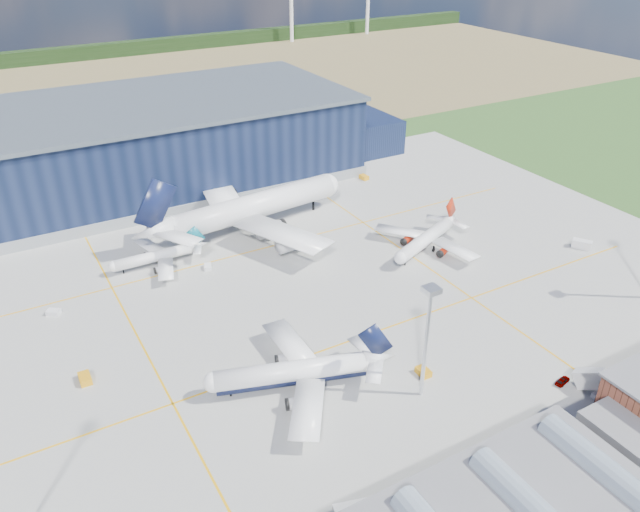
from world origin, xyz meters
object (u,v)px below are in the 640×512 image
(airliner_red, at_px, (426,233))
(gse_tug_a, at_px, (85,379))
(airliner_navy, at_px, (291,363))
(car_a, at_px, (563,381))
(gse_tug_c, at_px, (364,177))
(gse_cart_b, at_px, (54,312))
(light_mast_center, at_px, (428,325))
(gse_van_a, at_px, (352,512))
(airliner_regional, at_px, (154,251))
(gse_tug_b, at_px, (423,372))
(hangar, at_px, (165,144))
(gse_cart_a, at_px, (208,267))
(gse_van_b, at_px, (582,244))
(airstair, at_px, (590,383))
(car_b, at_px, (631,387))
(airliner_widebody, at_px, (254,194))

(airliner_red, relative_size, gse_tug_a, 9.02)
(airliner_navy, xyz_separation_m, car_a, (44.34, -23.94, -5.23))
(gse_tug_c, bearing_deg, gse_cart_b, -166.91)
(airliner_navy, bearing_deg, light_mast_center, 163.43)
(gse_van_a, relative_size, gse_cart_b, 1.89)
(airliner_regional, bearing_deg, gse_tug_b, 116.40)
(gse_cart_b, xyz_separation_m, car_a, (78.43, -70.70, 0.01))
(hangar, height_order, airliner_navy, hangar)
(gse_cart_a, bearing_deg, gse_tug_c, 43.52)
(car_a, bearing_deg, gse_tug_a, 47.25)
(airliner_red, bearing_deg, gse_tug_b, 29.06)
(airliner_regional, height_order, gse_van_b, airliner_regional)
(light_mast_center, height_order, car_a, light_mast_center)
(airstair, relative_size, car_b, 1.43)
(gse_cart_a, relative_size, airstair, 0.48)
(gse_cart_b, bearing_deg, airliner_widebody, -38.41)
(light_mast_center, xyz_separation_m, car_b, (34.34, -18.00, -14.80))
(airliner_regional, bearing_deg, gse_cart_b, 21.78)
(airliner_regional, xyz_separation_m, gse_cart_b, (-25.52, -9.92, -3.48))
(gse_tug_b, xyz_separation_m, airstair, (23.50, -18.60, 1.10))
(light_mast_center, bearing_deg, car_b, -27.66)
(hangar, distance_m, gse_tug_a, 102.01)
(gse_cart_b, bearing_deg, airliner_red, -65.91)
(gse_van_a, distance_m, car_a, 50.14)
(airliner_red, relative_size, gse_tug_c, 9.79)
(light_mast_center, relative_size, gse_tug_a, 6.74)
(airliner_regional, bearing_deg, airliner_widebody, -166.73)
(hangar, relative_size, airliner_widebody, 2.30)
(gse_tug_b, bearing_deg, car_a, -34.01)
(gse_tug_a, bearing_deg, gse_tug_c, 30.79)
(light_mast_center, relative_size, airliner_red, 0.75)
(airliner_red, bearing_deg, car_a, 57.01)
(gse_tug_a, height_order, airstair, airstair)
(airliner_widebody, bearing_deg, gse_cart_a, -149.92)
(gse_cart_b, bearing_deg, gse_cart_a, -51.85)
(gse_van_b, height_order, gse_tug_c, gse_van_b)
(airliner_red, height_order, gse_van_b, airliner_red)
(gse_cart_a, distance_m, car_b, 95.36)
(gse_cart_b, relative_size, car_b, 0.73)
(gse_cart_a, bearing_deg, hangar, 99.77)
(airliner_red, xyz_separation_m, car_b, (-0.29, -61.28, -4.39))
(airliner_navy, xyz_separation_m, airliner_regional, (-8.57, 56.68, -1.77))
(gse_cart_a, height_order, gse_van_b, gse_van_b)
(airliner_red, bearing_deg, gse_van_b, 129.58)
(gse_cart_a, bearing_deg, gse_cart_b, -157.76)
(gse_van_a, bearing_deg, airliner_navy, 5.05)
(gse_cart_a, bearing_deg, gse_van_b, -4.33)
(airstair, relative_size, car_a, 1.52)
(gse_van_b, relative_size, car_b, 1.26)
(car_a, xyz_separation_m, car_b, (9.51, -7.38, 0.02))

